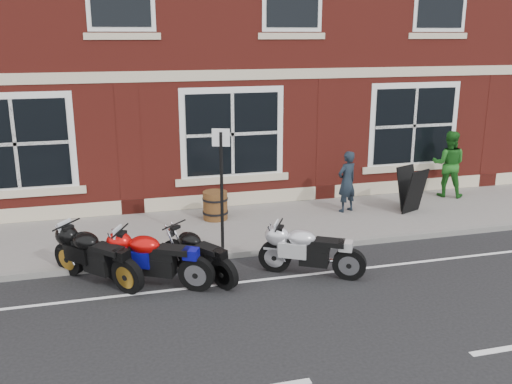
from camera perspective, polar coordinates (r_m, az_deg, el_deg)
The scene contains 12 objects.
ground at distance 10.18m, azimuth -4.85°, elevation -9.84°, with size 80.00×80.00×0.00m, color black.
sidewalk at distance 12.90m, azimuth -7.30°, elevation -4.02°, with size 30.00×3.00×0.12m, color slate.
kerb at distance 11.44m, azimuth -6.17°, elevation -6.60°, with size 30.00×0.16×0.12m, color slate.
moto_sport_red at distance 10.29m, azimuth -10.03°, elevation -6.40°, with size 1.90×1.17×0.95m.
moto_sport_black at distance 10.64m, azimuth -15.68°, elevation -5.98°, with size 1.54×1.67×0.96m.
moto_sport_silver at distance 10.63m, azimuth 5.40°, elevation -5.67°, with size 1.79×1.13×0.90m.
moto_naked_black at distance 10.53m, azimuth -5.80°, elevation -6.01°, with size 1.13×1.69×0.87m.
pedestrian_left at distance 14.06m, azimuth 9.07°, elevation 1.03°, with size 0.55×0.36×1.51m, color black.
pedestrian_right at distance 16.04m, azimuth 18.71°, elevation 2.68°, with size 0.86×0.67×1.77m, color #1C5E1A.
a_board_sign at distance 14.48m, azimuth 15.27°, elevation 0.25°, with size 0.66×0.44×1.10m, color black, non-canonical shape.
barrel_planter at distance 13.45m, azimuth -4.10°, elevation -1.34°, with size 0.60×0.60×0.67m.
parking_sign at distance 11.29m, azimuth -3.46°, elevation 1.13°, with size 0.34×0.14×2.47m.
Camera 1 is at (-1.58, -9.06, 4.35)m, focal length 40.00 mm.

